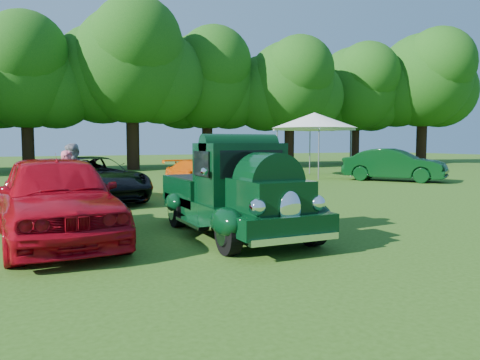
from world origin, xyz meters
name	(u,v)px	position (x,y,z in m)	size (l,w,h in m)	color
ground	(228,239)	(0.00, 0.00, 0.00)	(120.00, 120.00, 0.00)	#2C4F12
hero_pickup	(235,195)	(0.34, 0.41, 0.83)	(2.27, 4.88, 1.91)	black
red_convertible	(56,198)	(-3.09, 1.16, 0.86)	(2.03, 5.05, 1.72)	#A00613
back_car_black	(91,179)	(-1.65, 7.41, 0.72)	(2.40, 5.21, 1.45)	black
back_car_orange	(203,177)	(2.47, 8.03, 0.63)	(1.75, 4.31, 1.25)	#E65908
back_car_blue	(256,170)	(5.00, 8.63, 0.79)	(1.88, 4.66, 1.59)	navy
back_car_green	(394,165)	(12.99, 9.26, 0.80)	(1.69, 4.85, 1.60)	black
spectator_pink	(69,182)	(-2.57, 4.76, 0.85)	(0.62, 0.41, 1.70)	#D9596F
spectator_grey	(74,177)	(-2.36, 5.46, 0.94)	(0.92, 0.71, 1.89)	gray
canopy_tent	(314,121)	(11.06, 13.44, 3.08)	(5.96, 5.96, 3.55)	white
tree_line	(59,63)	(-1.34, 24.20, 7.00)	(65.06, 10.68, 12.47)	black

